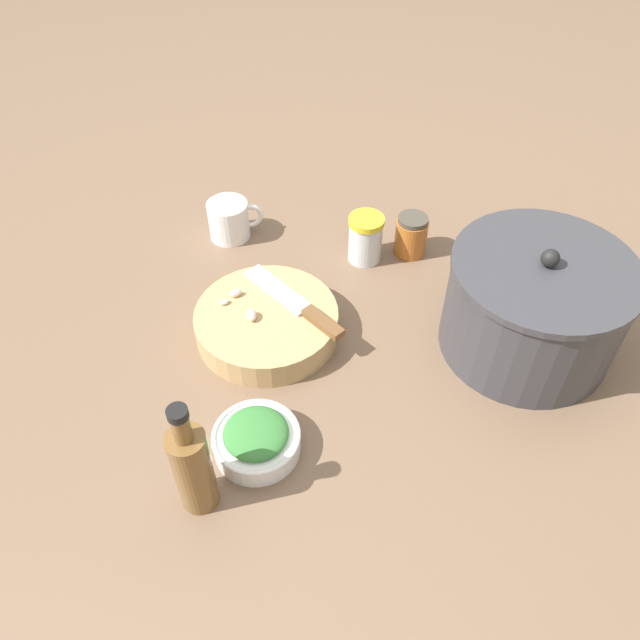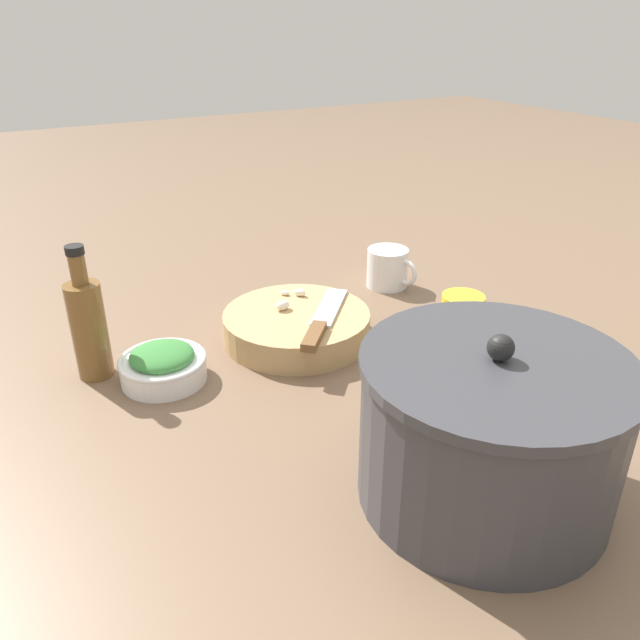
% 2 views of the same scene
% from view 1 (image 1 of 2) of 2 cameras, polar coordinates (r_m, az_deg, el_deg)
% --- Properties ---
extents(ground_plane, '(5.00, 5.00, 0.00)m').
position_cam_1_polar(ground_plane, '(1.06, 0.32, -1.65)').
color(ground_plane, brown).
extents(cutting_board, '(0.24, 0.24, 0.05)m').
position_cam_1_polar(cutting_board, '(1.06, -4.88, -0.27)').
color(cutting_board, tan).
rests_on(cutting_board, ground_plane).
extents(chef_knife, '(0.17, 0.18, 0.01)m').
position_cam_1_polar(chef_knife, '(1.04, -1.95, 1.37)').
color(chef_knife, brown).
rests_on(chef_knife, cutting_board).
extents(garlic_cloves, '(0.08, 0.07, 0.02)m').
position_cam_1_polar(garlic_cloves, '(1.05, -7.08, 1.25)').
color(garlic_cloves, '#F0E4D0').
rests_on(garlic_cloves, cutting_board).
extents(herb_bowl, '(0.13, 0.13, 0.05)m').
position_cam_1_polar(herb_bowl, '(0.91, -5.82, -10.76)').
color(herb_bowl, white).
rests_on(herb_bowl, ground_plane).
extents(spice_jar, '(0.07, 0.07, 0.09)m').
position_cam_1_polar(spice_jar, '(1.19, 4.17, 7.45)').
color(spice_jar, silver).
rests_on(spice_jar, ground_plane).
extents(coffee_mug, '(0.08, 0.11, 0.08)m').
position_cam_1_polar(coffee_mug, '(1.26, -8.25, 9.05)').
color(coffee_mug, white).
rests_on(coffee_mug, ground_plane).
extents(honey_jar, '(0.06, 0.06, 0.08)m').
position_cam_1_polar(honey_jar, '(1.22, 8.32, 7.67)').
color(honey_jar, '#B26023').
rests_on(honey_jar, ground_plane).
extents(oil_bottle, '(0.05, 0.05, 0.20)m').
position_cam_1_polar(oil_bottle, '(0.84, -11.58, -13.03)').
color(oil_bottle, brown).
rests_on(oil_bottle, ground_plane).
extents(stock_pot, '(0.29, 0.29, 0.20)m').
position_cam_1_polar(stock_pot, '(1.05, 18.94, 1.17)').
color(stock_pot, '#38383D').
rests_on(stock_pot, ground_plane).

